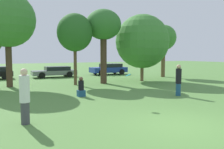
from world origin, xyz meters
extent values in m
plane|color=#54843D|center=(0.00, 0.00, 0.00)|extent=(120.00, 120.00, 0.00)
cylinder|color=#3F3F47|center=(-4.51, 2.59, 0.37)|extent=(0.29, 0.29, 0.75)
cylinder|color=silver|center=(-4.51, 2.59, 1.20)|extent=(0.34, 0.34, 0.91)
sphere|color=beige|center=(-4.51, 2.59, 1.77)|extent=(0.24, 0.24, 0.24)
cylinder|color=navy|center=(3.99, 4.30, 0.35)|extent=(0.28, 0.28, 0.70)
cylinder|color=black|center=(3.99, 4.30, 1.13)|extent=(0.33, 0.33, 0.86)
sphere|color=tan|center=(3.99, 4.30, 1.67)|extent=(0.24, 0.24, 0.24)
cylinder|color=#19B2D8|center=(0.08, 3.44, 1.41)|extent=(0.27, 0.26, 0.16)
cube|color=navy|center=(-1.02, 6.66, 0.18)|extent=(0.42, 0.35, 0.35)
cylinder|color=black|center=(-1.02, 6.66, 0.63)|extent=(0.32, 0.32, 0.54)
sphere|color=brown|center=(-1.02, 6.66, 1.00)|extent=(0.23, 0.23, 0.23)
cylinder|color=#473323|center=(-4.28, 12.78, 1.88)|extent=(0.44, 0.44, 3.76)
sphere|color=#3D7F33|center=(-4.28, 12.78, 4.85)|extent=(3.96, 3.96, 3.96)
cylinder|color=brown|center=(0.34, 11.61, 1.65)|extent=(0.24, 0.24, 3.29)
ellipsoid|color=#286023|center=(0.34, 11.61, 4.04)|extent=(2.71, 2.71, 2.90)
cylinder|color=#473323|center=(2.70, 11.48, 1.99)|extent=(0.52, 0.52, 3.98)
ellipsoid|color=#33702D|center=(2.70, 11.48, 4.76)|extent=(2.85, 2.85, 2.43)
cylinder|color=brown|center=(6.50, 11.46, 1.10)|extent=(0.29, 0.29, 2.20)
sphere|color=#3D7F33|center=(6.50, 11.46, 3.50)|extent=(4.74, 4.74, 4.74)
cylinder|color=brown|center=(10.74, 13.67, 1.70)|extent=(0.42, 0.42, 3.40)
sphere|color=#3D7F33|center=(10.74, 13.67, 4.13)|extent=(2.65, 2.65, 2.65)
cylinder|color=black|center=(-4.29, 18.28, 0.34)|extent=(0.67, 0.19, 0.67)
cylinder|color=black|center=(-4.26, 20.11, 0.34)|extent=(0.67, 0.19, 0.67)
cube|color=slate|center=(0.39, 18.56, 0.48)|extent=(4.51, 1.74, 0.45)
cube|color=black|center=(0.73, 18.56, 0.91)|extent=(2.49, 1.51, 0.40)
cylinder|color=black|center=(-1.01, 17.75, 0.31)|extent=(0.62, 0.20, 0.61)
cylinder|color=black|center=(-0.99, 19.42, 0.31)|extent=(0.62, 0.20, 0.61)
cylinder|color=black|center=(1.77, 17.71, 0.31)|extent=(0.62, 0.20, 0.61)
cylinder|color=black|center=(1.79, 19.38, 0.31)|extent=(0.62, 0.20, 0.61)
cube|color=#1E389E|center=(6.88, 18.86, 0.57)|extent=(4.28, 1.89, 0.59)
cube|color=black|center=(7.20, 18.86, 1.07)|extent=(2.36, 1.64, 0.42)
cylinder|color=black|center=(5.55, 17.97, 0.32)|extent=(0.65, 0.17, 0.64)
cylinder|color=black|center=(5.57, 19.79, 0.32)|extent=(0.65, 0.17, 0.64)
cylinder|color=black|center=(8.18, 17.93, 0.32)|extent=(0.65, 0.17, 0.64)
cylinder|color=black|center=(8.21, 19.75, 0.32)|extent=(0.65, 0.17, 0.64)
camera|label=1|loc=(-5.50, -5.61, 2.35)|focal=37.30mm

